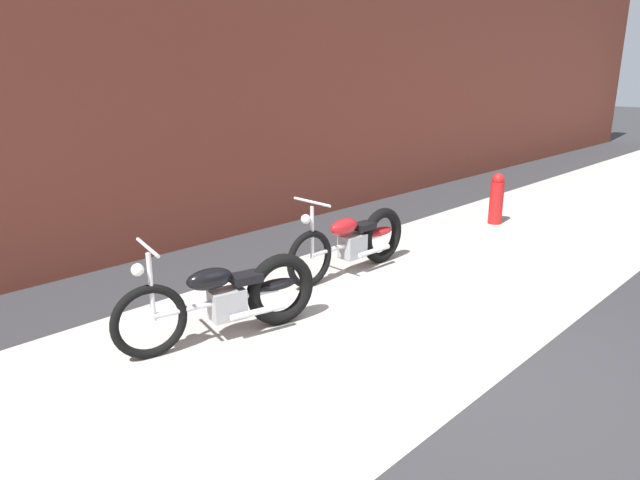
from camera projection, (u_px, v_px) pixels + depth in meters
name	position (u px, v px, depth m)	size (l,w,h in m)	color
ground_plane	(490.00, 389.00, 4.55)	(80.00, 80.00, 0.00)	#2D2D30
sidewalk_slab	(329.00, 324.00, 5.71)	(36.00, 3.50, 0.01)	#B2ADA3
brick_building_wall	(131.00, 39.00, 7.20)	(36.00, 0.50, 5.63)	brown
motorcycle_black	(235.00, 297.00, 5.36)	(1.97, 0.74, 1.03)	black
motorcycle_red	(357.00, 240.00, 7.12)	(2.01, 0.58, 1.03)	black
fire_hydrant	(497.00, 198.00, 9.34)	(0.22, 0.22, 0.84)	red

